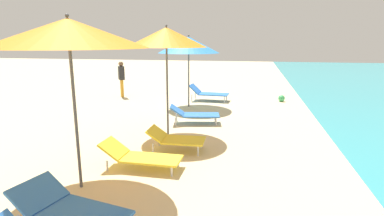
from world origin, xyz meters
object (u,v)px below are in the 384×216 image
object	(u,v)px
lounger_farthest_shoreside	(208,93)
beach_ball	(282,98)
lounger_third_inland	(69,209)
lounger_fourth_inland	(176,138)
lounger_third_shoreside	(140,156)
umbrella_third	(68,33)
umbrella_farthest	(189,45)
umbrella_fourth	(166,37)
lounger_fourth_shoreside	(194,114)
person_walking_near	(121,76)

from	to	relation	value
lounger_farthest_shoreside	beach_ball	xyz separation A→B (m)	(2.95, 0.42, -0.20)
lounger_third_inland	lounger_fourth_inland	size ratio (longest dim) A/B	1.27
lounger_fourth_inland	beach_ball	size ratio (longest dim) A/B	4.80
beach_ball	lounger_fourth_inland	bearing A→B (deg)	-113.39
lounger_third_shoreside	beach_ball	size ratio (longest dim) A/B	5.77
lounger_third_inland	beach_ball	bearing A→B (deg)	82.19
beach_ball	lounger_third_shoreside	bearing A→B (deg)	-113.08
umbrella_third	umbrella_farthest	xyz separation A→B (m)	(0.39, 6.68, -0.25)
umbrella_third	umbrella_fourth	world-z (taller)	umbrella_third
lounger_fourth_shoreside	beach_ball	bearing A→B (deg)	44.14
lounger_third_shoreside	lounger_farthest_shoreside	size ratio (longest dim) A/B	0.96
lounger_third_inland	lounger_fourth_inland	distance (m)	3.18
umbrella_third	umbrella_fourth	size ratio (longest dim) A/B	1.00
lounger_third_shoreside	lounger_farthest_shoreside	bearing A→B (deg)	88.30
lounger_third_shoreside	umbrella_farthest	distance (m)	6.10
lounger_third_inland	umbrella_farthest	xyz separation A→B (m)	(-0.13, 7.79, 1.98)
lounger_third_shoreside	lounger_fourth_inland	size ratio (longest dim) A/B	1.20
lounger_fourth_inland	umbrella_fourth	bearing A→B (deg)	111.36
lounger_fourth_shoreside	beach_ball	distance (m)	4.91
lounger_third_shoreside	lounger_third_inland	xyz separation A→B (m)	(-0.17, -2.04, 0.04)
person_walking_near	lounger_fourth_inland	bearing A→B (deg)	-90.96
umbrella_third	beach_ball	xyz separation A→B (m)	(3.87, 8.39, -2.38)
lounger_fourth_shoreside	lounger_fourth_inland	world-z (taller)	lounger_fourth_shoreside
lounger_fourth_shoreside	umbrella_third	bearing A→B (deg)	-114.50
lounger_third_shoreside	umbrella_farthest	size ratio (longest dim) A/B	0.59
umbrella_fourth	beach_ball	size ratio (longest dim) A/B	10.51
lounger_fourth_inland	lounger_farthest_shoreside	world-z (taller)	lounger_farthest_shoreside
lounger_fourth_shoreside	person_walking_near	world-z (taller)	person_walking_near
umbrella_farthest	beach_ball	size ratio (longest dim) A/B	9.83
lounger_farthest_shoreside	person_walking_near	distance (m)	3.87
lounger_third_inland	lounger_farthest_shoreside	bearing A→B (deg)	99.10
lounger_third_shoreside	umbrella_farthest	xyz separation A→B (m)	(-0.30, 5.74, 2.02)
umbrella_fourth	beach_ball	bearing A→B (deg)	57.82
lounger_third_inland	lounger_fourth_shoreside	world-z (taller)	lounger_third_inland
lounger_third_inland	lounger_farthest_shoreside	size ratio (longest dim) A/B	1.01
umbrella_fourth	lounger_fourth_inland	distance (m)	2.55
lounger_third_inland	umbrella_fourth	xyz separation A→B (m)	(0.07, 4.29, 2.20)
beach_ball	person_walking_near	bearing A→B (deg)	-177.23
lounger_fourth_shoreside	umbrella_farthest	distance (m)	3.11
lounger_fourth_inland	person_walking_near	bearing A→B (deg)	120.98
lounger_third_inland	person_walking_near	size ratio (longest dim) A/B	1.05
lounger_third_inland	lounger_fourth_shoreside	xyz separation A→B (m)	(0.54, 5.47, 0.01)
lounger_fourth_inland	lounger_third_inland	bearing A→B (deg)	-103.38
lounger_fourth_inland	umbrella_farthest	distance (m)	5.12
person_walking_near	beach_ball	distance (m)	6.82
umbrella_fourth	person_walking_near	world-z (taller)	umbrella_fourth
umbrella_fourth	person_walking_near	size ratio (longest dim) A/B	1.81
lounger_farthest_shoreside	beach_ball	size ratio (longest dim) A/B	6.01
umbrella_third	person_walking_near	size ratio (longest dim) A/B	1.81
umbrella_third	beach_ball	distance (m)	9.54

